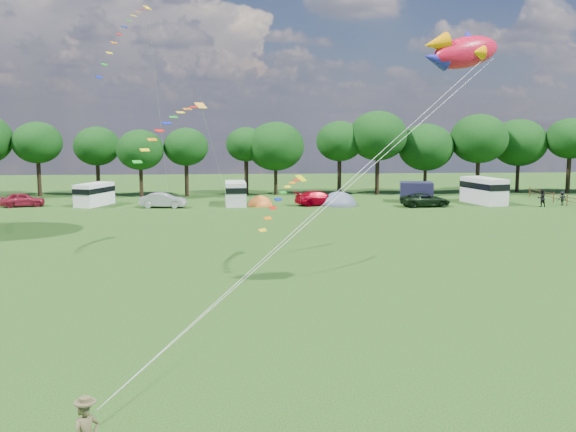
{
  "coord_description": "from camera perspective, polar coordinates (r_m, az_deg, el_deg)",
  "views": [
    {
      "loc": [
        -2.13,
        -23.36,
        8.43
      ],
      "look_at": [
        0.0,
        8.0,
        4.0
      ],
      "focal_mm": 40.0,
      "sensor_mm": 36.0,
      "label": 1
    }
  ],
  "objects": [
    {
      "name": "ground_plane",
      "position": [
        24.93,
        1.27,
        -11.74
      ],
      "size": [
        180.0,
        180.0,
        0.0
      ],
      "primitive_type": "plane",
      "color": "black",
      "rests_on": "ground"
    },
    {
      "name": "tent_greyblue",
      "position": [
        68.89,
        4.54,
        0.98
      ],
      "size": [
        3.86,
        4.23,
        2.87
      ],
      "color": "#4D586B",
      "rests_on": "ground"
    },
    {
      "name": "streamer_kite_b",
      "position": [
        42.35,
        -9.97,
        8.25
      ],
      "size": [
        4.39,
        4.76,
        3.84
      ],
      "rotation": [
        0.0,
        0.0,
        0.68
      ],
      "color": "yellow",
      "rests_on": "ground"
    },
    {
      "name": "walker_b",
      "position": [
        74.47,
        23.18,
        1.45
      ],
      "size": [
        1.02,
        0.56,
        1.51
      ],
      "primitive_type": "imported",
      "rotation": [
        0.0,
        0.0,
        3.26
      ],
      "color": "black",
      "rests_on": "ground"
    },
    {
      "name": "tent_orange",
      "position": [
        68.23,
        -2.49,
        0.93
      ],
      "size": [
        2.71,
        2.97,
        2.12
      ],
      "color": "orange",
      "rests_on": "ground"
    },
    {
      "name": "fish_kite",
      "position": [
        31.17,
        15.02,
        13.9
      ],
      "size": [
        4.13,
        2.16,
        2.16
      ],
      "rotation": [
        0.0,
        -0.21,
        0.24
      ],
      "color": "red",
      "rests_on": "ground"
    },
    {
      "name": "campervan_b",
      "position": [
        71.32,
        -16.84,
        1.92
      ],
      "size": [
        3.66,
        5.28,
        2.38
      ],
      "rotation": [
        0.0,
        0.0,
        1.21
      ],
      "color": "white",
      "rests_on": "ground"
    },
    {
      "name": "campervan_d",
      "position": [
        73.19,
        17.01,
        2.25
      ],
      "size": [
        3.74,
        6.17,
        2.82
      ],
      "rotation": [
        0.0,
        0.0,
        1.81
      ],
      "color": "silver",
      "rests_on": "ground"
    },
    {
      "name": "campervan_c",
      "position": [
        69.03,
        -4.69,
        2.1
      ],
      "size": [
        2.38,
        5.18,
        2.5
      ],
      "rotation": [
        0.0,
        0.0,
        1.61
      ],
      "color": "silver",
      "rests_on": "ground"
    },
    {
      "name": "streamer_kite_a",
      "position": [
        49.5,
        -14.05,
        15.86
      ],
      "size": [
        3.25,
        5.52,
        5.73
      ],
      "rotation": [
        0.0,
        0.0,
        0.86
      ],
      "color": "#FFB50B",
      "rests_on": "ground"
    },
    {
      "name": "car_b",
      "position": [
        67.82,
        -11.05,
        1.39
      ],
      "size": [
        4.52,
        2.03,
        1.55
      ],
      "primitive_type": "imported",
      "rotation": [
        0.0,
        0.0,
        1.48
      ],
      "color": "#929399",
      "rests_on": "ground"
    },
    {
      "name": "walker_a",
      "position": [
        72.28,
        21.61,
        1.48
      ],
      "size": [
        0.95,
        0.66,
        1.83
      ],
      "primitive_type": "imported",
      "rotation": [
        0.0,
        0.0,
        3.27
      ],
      "color": "black",
      "rests_on": "ground"
    },
    {
      "name": "streamer_kite_c",
      "position": [
        38.12,
        -0.15,
        2.03
      ],
      "size": [
        3.17,
        5.0,
        2.81
      ],
      "rotation": [
        0.0,
        0.0,
        0.86
      ],
      "color": "#DED908",
      "rests_on": "ground"
    },
    {
      "name": "awning_navy",
      "position": [
        72.9,
        11.33,
        2.1
      ],
      "size": [
        4.1,
        3.59,
        2.23
      ],
      "primitive_type": "cube",
      "rotation": [
        0.0,
        0.0,
        -0.21
      ],
      "color": "#191832",
      "rests_on": "ground"
    },
    {
      "name": "tree_line",
      "position": [
        78.73,
        1.55,
        6.5
      ],
      "size": [
        102.98,
        10.98,
        10.27
      ],
      "color": "black",
      "rests_on": "ground"
    },
    {
      "name": "car_c",
      "position": [
        68.66,
        2.79,
        1.6
      ],
      "size": [
        5.48,
        3.39,
        1.53
      ],
      "primitive_type": "imported",
      "rotation": [
        0.0,
        0.0,
        1.83
      ],
      "color": "#9A0011",
      "rests_on": "ground"
    },
    {
      "name": "car_d",
      "position": [
        68.91,
        12.13,
        1.41
      ],
      "size": [
        5.45,
        2.87,
        1.43
      ],
      "primitive_type": "imported",
      "rotation": [
        0.0,
        0.0,
        1.67
      ],
      "color": "black",
      "rests_on": "ground"
    },
    {
      "name": "car_a",
      "position": [
        72.84,
        -22.52,
        1.35
      ],
      "size": [
        4.8,
        2.82,
        1.5
      ],
      "primitive_type": "imported",
      "rotation": [
        0.0,
        0.0,
        1.82
      ],
      "color": "maroon",
      "rests_on": "ground"
    }
  ]
}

